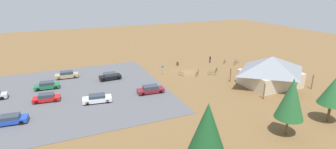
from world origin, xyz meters
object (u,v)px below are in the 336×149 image
at_px(bicycle_green_edge_north, 212,73).
at_px(bicycle_black_front_row, 216,70).
at_px(car_red_front_row, 46,98).
at_px(car_blue_by_curb, 10,119).
at_px(car_white_mid_lot, 97,98).
at_px(visitor_at_bikes, 210,59).
at_px(bicycle_yellow_lone_east, 198,71).
at_px(bicycle_white_yard_right, 181,74).
at_px(trash_bin, 178,64).
at_px(pine_mideast, 207,130).
at_px(lot_sign, 163,69).
at_px(car_tan_aisle_side, 67,75).
at_px(bicycle_silver_mid_cluster, 235,63).
at_px(bicycle_orange_edge_south, 236,61).
at_px(bicycle_blue_near_porch, 197,74).
at_px(bicycle_purple_by_bin, 224,62).
at_px(pine_east, 334,91).
at_px(car_maroon_second_row, 151,89).
at_px(bicycle_teal_near_sign, 252,70).
at_px(car_black_inner_stall, 110,76).
at_px(bike_pavilion, 271,70).
at_px(pine_west, 291,99).
at_px(car_green_back_corner, 47,85).

distance_m(bicycle_green_edge_north, bicycle_black_front_row, 2.71).
bearing_deg(car_red_front_row, bicycle_green_edge_north, -178.68).
bearing_deg(bicycle_green_edge_north, car_blue_by_curb, 10.49).
relative_size(car_white_mid_lot, visitor_at_bikes, 2.63).
xyz_separation_m(bicycle_yellow_lone_east, bicycle_white_yard_right, (4.33, 0.19, 0.01)).
relative_size(bicycle_black_front_row, car_blue_by_curb, 0.29).
xyz_separation_m(trash_bin, pine_mideast, (15.01, 37.40, 5.14)).
distance_m(bicycle_yellow_lone_east, visitor_at_bikes, 9.38).
bearing_deg(lot_sign, car_tan_aisle_side, -17.71).
bearing_deg(bicycle_silver_mid_cluster, car_blue_by_curb, 13.71).
relative_size(bicycle_orange_edge_south, bicycle_blue_near_porch, 1.33).
relative_size(bicycle_purple_by_bin, car_blue_by_curb, 0.32).
bearing_deg(visitor_at_bikes, pine_east, 87.72).
xyz_separation_m(bicycle_silver_mid_cluster, car_red_front_row, (42.90, 5.36, 0.36)).
bearing_deg(pine_east, bicycle_orange_edge_south, -103.79).
relative_size(pine_mideast, bicycle_purple_by_bin, 5.79).
relative_size(bicycle_black_front_row, car_maroon_second_row, 0.27).
bearing_deg(trash_bin, bicycle_green_edge_north, 110.71).
height_order(bicycle_teal_near_sign, bicycle_blue_near_porch, bicycle_teal_near_sign).
xyz_separation_m(bicycle_white_yard_right, car_black_inner_stall, (14.71, -3.50, 0.38)).
height_order(car_red_front_row, car_maroon_second_row, car_maroon_second_row).
height_order(bicycle_white_yard_right, bicycle_purple_by_bin, bicycle_white_yard_right).
bearing_deg(bike_pavilion, bicycle_green_edge_north, -55.20).
xyz_separation_m(pine_west, bicycle_green_edge_north, (-4.54, -24.58, -4.68)).
bearing_deg(car_blue_by_curb, pine_mideast, 132.77).
relative_size(bicycle_blue_near_porch, car_blue_by_curb, 0.28).
relative_size(car_blue_by_curb, car_black_inner_stall, 1.04).
bearing_deg(bicycle_purple_by_bin, pine_mideast, 52.10).
xyz_separation_m(bicycle_orange_edge_south, bicycle_silver_mid_cluster, (1.39, 1.23, -0.00)).
distance_m(pine_east, car_green_back_corner, 47.57).
height_order(bicycle_purple_by_bin, car_white_mid_lot, car_white_mid_lot).
height_order(bicycle_black_front_row, visitor_at_bikes, visitor_at_bikes).
height_order(pine_mideast, bicycle_purple_by_bin, pine_mideast).
distance_m(bicycle_blue_near_porch, bicycle_white_yard_right, 3.45).
xyz_separation_m(bicycle_green_edge_north, visitor_at_bikes, (-5.01, -8.70, 0.59)).
bearing_deg(car_green_back_corner, car_maroon_second_row, 150.32).
bearing_deg(bicycle_black_front_row, bicycle_silver_mid_cluster, -158.37).
xyz_separation_m(pine_east, car_blue_by_curb, (41.48, -17.41, -4.02)).
bearing_deg(bicycle_white_yard_right, bicycle_silver_mid_cluster, -172.18).
bearing_deg(car_blue_by_curb, car_black_inner_stall, -142.33).
bearing_deg(bicycle_purple_by_bin, bicycle_blue_near_porch, 27.58).
distance_m(bicycle_silver_mid_cluster, visitor_at_bikes, 6.29).
height_order(car_blue_by_curb, car_maroon_second_row, car_maroon_second_row).
bearing_deg(car_red_front_row, visitor_at_bikes, -166.08).
bearing_deg(bicycle_blue_near_porch, bicycle_teal_near_sign, 169.12).
height_order(bicycle_blue_near_porch, bicycle_black_front_row, bicycle_black_front_row).
distance_m(bicycle_green_edge_north, bicycle_purple_by_bin, 10.53).
height_order(bicycle_black_front_row, car_maroon_second_row, car_maroon_second_row).
relative_size(bicycle_yellow_lone_east, bicycle_blue_near_porch, 1.01).
distance_m(bike_pavilion, car_blue_by_curb, 44.81).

